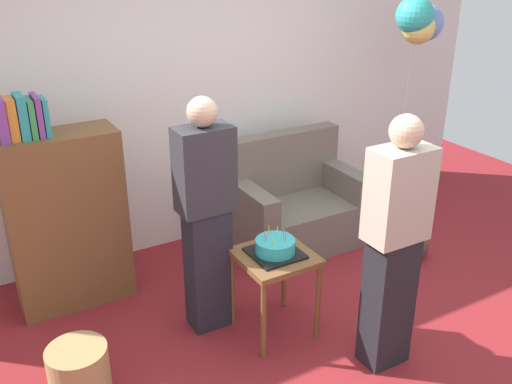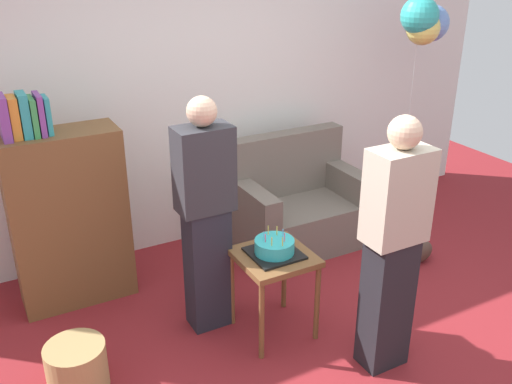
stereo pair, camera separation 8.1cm
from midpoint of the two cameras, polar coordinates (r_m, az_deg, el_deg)
ground_plane at (r=3.88m, az=7.28°, el=-16.14°), size 8.00×8.00×0.00m
wall_back at (r=4.89m, az=-6.54°, el=10.25°), size 6.00×0.10×2.70m
couch at (r=5.03m, az=3.33°, el=-1.45°), size 1.10×0.70×0.96m
bookshelf at (r=4.29m, az=-18.92°, el=-2.40°), size 0.80×0.36×1.59m
side_table at (r=3.81m, az=1.28°, el=-7.41°), size 0.48×0.48×0.60m
birthday_cake at (r=3.73m, az=1.30°, el=-5.54°), size 0.32×0.32×0.17m
person_blowing_candles at (r=3.74m, az=-5.60°, el=-2.46°), size 0.36×0.22×1.63m
person_holding_cake at (r=3.47m, az=12.90°, el=-5.21°), size 0.36×0.22×1.63m
wicker_basket at (r=3.71m, az=-17.85°, el=-16.50°), size 0.36×0.36×0.30m
handbag at (r=5.00m, az=15.13°, el=-5.58°), size 0.28×0.14×0.20m
balloon_bunch at (r=5.12m, az=15.51°, el=16.05°), size 0.48×0.35×2.08m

